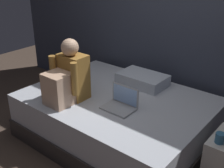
{
  "coord_description": "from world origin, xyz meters",
  "views": [
    {
      "loc": [
        1.54,
        -1.9,
        1.95
      ],
      "look_at": [
        -0.11,
        0.1,
        0.78
      ],
      "focal_mm": 46.28,
      "sensor_mm": 36.0,
      "label": 1
    }
  ],
  "objects": [
    {
      "name": "wall_back",
      "position": [
        0.0,
        1.2,
        1.35
      ],
      "size": [
        5.6,
        0.1,
        2.7
      ],
      "primitive_type": "cube",
      "color": "#383D4C",
      "rests_on": "ground_plane"
    },
    {
      "name": "bed",
      "position": [
        -0.2,
        0.3,
        0.26
      ],
      "size": [
        2.0,
        1.5,
        0.53
      ],
      "color": "#332D2B",
      "rests_on": "ground_plane"
    },
    {
      "name": "mug",
      "position": [
        0.97,
        0.18,
        0.57
      ],
      "size": [
        0.08,
        0.08,
        0.09
      ],
      "primitive_type": "cylinder",
      "color": "teal",
      "rests_on": "nightstand"
    },
    {
      "name": "laptop",
      "position": [
        -0.02,
        0.13,
        0.58
      ],
      "size": [
        0.32,
        0.23,
        0.22
      ],
      "color": "#9EA0A5",
      "rests_on": "bed"
    },
    {
      "name": "ground_plane",
      "position": [
        0.0,
        0.0,
        0.0
      ],
      "size": [
        8.0,
        8.0,
        0.0
      ],
      "primitive_type": "plane",
      "color": "#47382D"
    },
    {
      "name": "person_sitting",
      "position": [
        -0.56,
        -0.08,
        0.78
      ],
      "size": [
        0.39,
        0.44,
        0.66
      ],
      "color": "olive",
      "rests_on": "bed"
    },
    {
      "name": "pillow",
      "position": [
        -0.17,
        0.75,
        0.59
      ],
      "size": [
        0.56,
        0.36,
        0.13
      ],
      "primitive_type": "cube",
      "color": "silver",
      "rests_on": "bed"
    }
  ]
}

